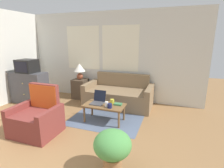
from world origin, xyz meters
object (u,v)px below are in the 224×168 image
television (27,66)px  cup_white (112,101)px  coffee_table (104,107)px  laptop (98,100)px  book_red (118,104)px  armchair (38,119)px  couch (119,96)px  table_lamp (79,69)px  potted_plant (112,147)px  cup_yellow (107,104)px  cup_navy (110,106)px

television → cup_white: 2.73m
coffee_table → laptop: size_ratio=2.77×
book_red → coffee_table: bearing=-163.5°
television → book_red: bearing=-6.5°
armchair → television: (-1.44, 1.30, 0.80)m
couch → laptop: (-0.17, -1.04, 0.19)m
couch → television: size_ratio=3.61×
table_lamp → cup_white: size_ratio=5.00×
cup_white → potted_plant: size_ratio=0.16×
television → cup_yellow: (2.58, -0.48, -0.63)m
couch → cup_navy: (0.18, -1.23, 0.17)m
couch → television: (-2.50, -0.68, 0.81)m
potted_plant → book_red: bearing=105.0°
coffee_table → cup_yellow: (0.09, -0.08, 0.10)m
couch → laptop: couch is taller
armchair → cup_yellow: (1.14, 0.82, 0.17)m
cup_yellow → cup_white: size_ratio=1.07×
coffee_table → laptop: 0.21m
cup_navy → couch: bearing=98.4°
table_lamp → coffee_table: table_lamp is taller
couch → armchair: size_ratio=1.95×
book_red → television: bearing=173.5°
coffee_table → cup_navy: cup_navy is taller
couch → cup_yellow: bearing=-85.8°
armchair → coffee_table: bearing=40.3°
television → couch: bearing=15.3°
table_lamp → cup_yellow: 2.00m
television → table_lamp: television is taller
television → laptop: bearing=-8.6°
cup_yellow → potted_plant: size_ratio=0.17×
table_lamp → coffee_table: size_ratio=0.54×
table_lamp → potted_plant: bearing=-52.9°
book_red → potted_plant: 1.56m
cup_yellow → laptop: bearing=152.7°
laptop → cup_yellow: 0.29m
book_red → cup_yellow: bearing=-141.0°
couch → cup_white: (0.14, -0.96, 0.18)m
armchair → cup_white: (1.20, 1.03, 0.17)m
cup_navy → book_red: 0.26m
television → cup_navy: size_ratio=5.28×
armchair → potted_plant: bearing=-16.6°
television → potted_plant: size_ratio=0.81×
laptop → cup_navy: (0.35, -0.19, -0.01)m
cup_yellow → cup_white: 0.22m
cup_yellow → cup_white: bearing=75.5°
armchair → cup_white: size_ratio=9.56×
television → laptop: (2.33, -0.35, -0.62)m
armchair → couch: bearing=61.9°
couch → television: bearing=-164.7°
table_lamp → cup_yellow: bearing=-43.5°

